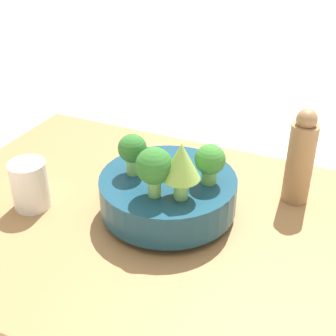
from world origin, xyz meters
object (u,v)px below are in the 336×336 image
pepper_mill (300,159)px  fork (181,159)px  bowl (168,193)px  cup (30,185)px

pepper_mill → fork: size_ratio=1.08×
bowl → pepper_mill: size_ratio=1.31×
bowl → pepper_mill: 0.25m
bowl → cup: 0.25m
bowl → cup: bearing=19.2°
pepper_mill → fork: (0.26, -0.05, -0.09)m
bowl → fork: (0.05, -0.19, -0.04)m
pepper_mill → cup: bearing=27.0°
cup → pepper_mill: 0.49m
bowl → cup: cup is taller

